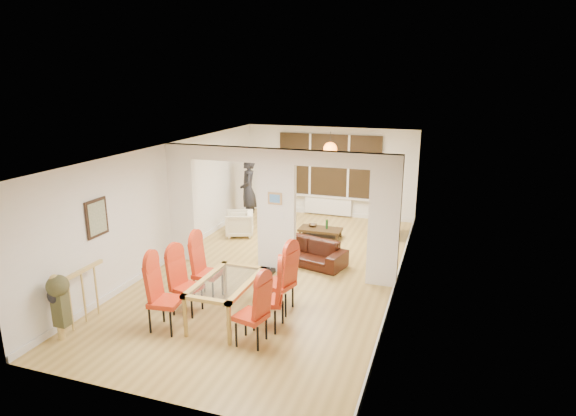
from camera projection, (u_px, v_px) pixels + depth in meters
The scene contains 24 objects.
floor at pixel (277, 270), 10.24m from camera, with size 5.00×9.00×0.01m, color #B39048.
room_walls at pixel (277, 211), 9.90m from camera, with size 5.00×9.00×2.60m, color silver, non-canonical shape.
divider_wall at pixel (277, 211), 9.90m from camera, with size 5.00×0.18×2.60m, color white.
bay_window_blinds at pixel (329, 165), 13.90m from camera, with size 3.00×0.08×1.80m, color black.
radiator at pixel (328, 206), 14.18m from camera, with size 1.40×0.08×0.50m, color white.
pendant_light at pixel (330, 149), 12.60m from camera, with size 0.36×0.36×0.36m, color orange.
stair_newel at pixel (81, 294), 7.87m from camera, with size 0.40×1.20×1.10m, color tan, non-canonical shape.
wall_poster at pixel (97, 218), 8.39m from camera, with size 0.04×0.52×0.67m, color gray.
pillar_photo at pixel (275, 198), 9.73m from camera, with size 0.30×0.03×0.25m, color #4C8CD8.
dining_table at pixel (227, 300), 8.08m from camera, with size 0.86×1.53×0.71m, color #AE8A40, non-canonical shape.
dining_chair_la at pixel (165, 296), 7.70m from camera, with size 0.47×0.47×1.17m, color #B72C12, non-canonical shape.
dining_chair_lb at pixel (187, 283), 8.28m from camera, with size 0.44×0.44×1.10m, color #B72C12, non-canonical shape.
dining_chair_lc at pixel (208, 270), 8.79m from camera, with size 0.46×0.46×1.15m, color #B72C12, non-canonical shape.
dining_chair_ra at pixel (251, 311), 7.31m from camera, with size 0.43×0.43×1.08m, color #B72C12, non-canonical shape.
dining_chair_rb at pixel (268, 296), 7.78m from camera, with size 0.45×0.45×1.12m, color #B72C12, non-canonical shape.
dining_chair_rc at pixel (279, 280), 8.34m from camera, with size 0.47×0.47×1.17m, color #B72C12, non-canonical shape.
sofa at pixel (305, 251), 10.60m from camera, with size 1.83×0.71×0.53m, color black.
armchair at pixel (239, 224), 12.39m from camera, with size 0.70×0.68×0.63m, color beige.
person at pixel (248, 191), 13.26m from camera, with size 0.45×0.69×1.88m, color black.
television at pixel (391, 227), 12.34m from camera, with size 0.12×0.91×0.53m, color black.
coffee_table at pixel (320, 233), 12.28m from camera, with size 1.07×0.54×0.25m, color #322311, non-canonical shape.
bottle at pixel (327, 224), 12.19m from camera, with size 0.06×0.06×0.26m, color #143F19.
bowl at pixel (313, 225), 12.41m from camera, with size 0.22×0.22×0.05m, color #322311.
shoes at pixel (269, 271), 10.06m from camera, with size 0.22×0.24×0.09m, color black, non-canonical shape.
Camera 1 is at (3.28, -8.95, 3.98)m, focal length 30.00 mm.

